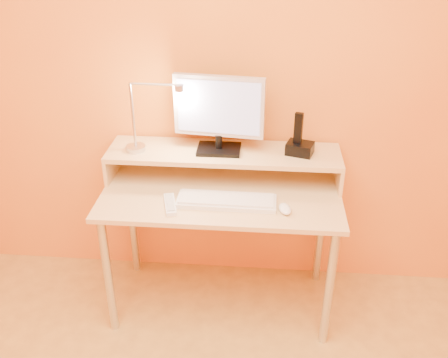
# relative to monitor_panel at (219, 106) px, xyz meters

# --- Properties ---
(wall_back) EXTENTS (3.00, 0.04, 2.50)m
(wall_back) POSITION_rel_monitor_panel_xyz_m (0.02, 0.16, 0.13)
(wall_back) COLOR orange
(wall_back) RESTS_ON floor
(desk_leg_fl) EXTENTS (0.04, 0.04, 0.69)m
(desk_leg_fl) POSITION_rel_monitor_panel_xyz_m (-0.53, -0.41, -0.77)
(desk_leg_fl) COLOR silver
(desk_leg_fl) RESTS_ON floor
(desk_leg_fr) EXTENTS (0.04, 0.04, 0.69)m
(desk_leg_fr) POSITION_rel_monitor_panel_xyz_m (0.57, -0.41, -0.77)
(desk_leg_fr) COLOR silver
(desk_leg_fr) RESTS_ON floor
(desk_leg_bl) EXTENTS (0.04, 0.04, 0.69)m
(desk_leg_bl) POSITION_rel_monitor_panel_xyz_m (-0.53, 0.09, -0.77)
(desk_leg_bl) COLOR silver
(desk_leg_bl) RESTS_ON floor
(desk_leg_br) EXTENTS (0.04, 0.04, 0.69)m
(desk_leg_br) POSITION_rel_monitor_panel_xyz_m (0.57, 0.09, -0.77)
(desk_leg_br) COLOR silver
(desk_leg_br) RESTS_ON floor
(desk_lower) EXTENTS (1.20, 0.60, 0.02)m
(desk_lower) POSITION_rel_monitor_panel_xyz_m (0.02, -0.16, -0.41)
(desk_lower) COLOR tan
(desk_lower) RESTS_ON floor
(shelf_riser_left) EXTENTS (0.02, 0.30, 0.14)m
(shelf_riser_left) POSITION_rel_monitor_panel_xyz_m (-0.57, -0.01, -0.33)
(shelf_riser_left) COLOR tan
(shelf_riser_left) RESTS_ON desk_lower
(shelf_riser_right) EXTENTS (0.02, 0.30, 0.14)m
(shelf_riser_right) POSITION_rel_monitor_panel_xyz_m (0.62, -0.01, -0.33)
(shelf_riser_right) COLOR tan
(shelf_riser_right) RESTS_ON desk_lower
(desk_shelf) EXTENTS (1.20, 0.30, 0.02)m
(desk_shelf) POSITION_rel_monitor_panel_xyz_m (0.02, -0.01, -0.25)
(desk_shelf) COLOR tan
(desk_shelf) RESTS_ON desk_lower
(monitor_foot) EXTENTS (0.22, 0.16, 0.02)m
(monitor_foot) POSITION_rel_monitor_panel_xyz_m (0.00, -0.01, -0.23)
(monitor_foot) COLOR black
(monitor_foot) RESTS_ON desk_shelf
(monitor_neck) EXTENTS (0.04, 0.04, 0.07)m
(monitor_neck) POSITION_rel_monitor_panel_xyz_m (-0.00, -0.01, -0.19)
(monitor_neck) COLOR black
(monitor_neck) RESTS_ON monitor_foot
(monitor_panel) EXTENTS (0.46, 0.09, 0.31)m
(monitor_panel) POSITION_rel_monitor_panel_xyz_m (0.00, 0.00, 0.00)
(monitor_panel) COLOR silver
(monitor_panel) RESTS_ON monitor_neck
(monitor_back) EXTENTS (0.41, 0.06, 0.26)m
(monitor_back) POSITION_rel_monitor_panel_xyz_m (-0.00, 0.02, 0.00)
(monitor_back) COLOR black
(monitor_back) RESTS_ON monitor_panel
(monitor_screen) EXTENTS (0.41, 0.05, 0.27)m
(monitor_screen) POSITION_rel_monitor_panel_xyz_m (-0.00, -0.02, 0.00)
(monitor_screen) COLOR #ADB8FA
(monitor_screen) RESTS_ON monitor_panel
(lamp_base) EXTENTS (0.10, 0.10, 0.02)m
(lamp_base) POSITION_rel_monitor_panel_xyz_m (-0.43, -0.04, -0.23)
(lamp_base) COLOR silver
(lamp_base) RESTS_ON desk_shelf
(lamp_post) EXTENTS (0.01, 0.01, 0.33)m
(lamp_post) POSITION_rel_monitor_panel_xyz_m (-0.43, -0.04, -0.05)
(lamp_post) COLOR silver
(lamp_post) RESTS_ON lamp_base
(lamp_arm) EXTENTS (0.24, 0.01, 0.01)m
(lamp_arm) POSITION_rel_monitor_panel_xyz_m (-0.31, -0.04, 0.12)
(lamp_arm) COLOR silver
(lamp_arm) RESTS_ON lamp_post
(lamp_head) EXTENTS (0.04, 0.04, 0.03)m
(lamp_head) POSITION_rel_monitor_panel_xyz_m (-0.19, -0.04, 0.10)
(lamp_head) COLOR silver
(lamp_head) RESTS_ON lamp_arm
(lamp_bulb) EXTENTS (0.03, 0.03, 0.00)m
(lamp_bulb) POSITION_rel_monitor_panel_xyz_m (-0.19, -0.04, 0.09)
(lamp_bulb) COLOR #FFEAC6
(lamp_bulb) RESTS_ON lamp_head
(phone_dock) EXTENTS (0.15, 0.13, 0.06)m
(phone_dock) POSITION_rel_monitor_panel_xyz_m (0.41, -0.01, -0.21)
(phone_dock) COLOR black
(phone_dock) RESTS_ON desk_shelf
(phone_handset) EXTENTS (0.05, 0.04, 0.16)m
(phone_handset) POSITION_rel_monitor_panel_xyz_m (0.40, -0.01, -0.10)
(phone_handset) COLOR black
(phone_handset) RESTS_ON phone_dock
(phone_led) EXTENTS (0.01, 0.00, 0.04)m
(phone_led) POSITION_rel_monitor_panel_xyz_m (0.46, -0.06, -0.21)
(phone_led) COLOR #296FFF
(phone_led) RESTS_ON phone_dock
(keyboard) EXTENTS (0.48, 0.16, 0.02)m
(keyboard) POSITION_rel_monitor_panel_xyz_m (0.06, -0.26, -0.39)
(keyboard) COLOR white
(keyboard) RESTS_ON desk_lower
(mouse) EXTENTS (0.07, 0.11, 0.03)m
(mouse) POSITION_rel_monitor_panel_xyz_m (0.34, -0.32, -0.38)
(mouse) COLOR white
(mouse) RESTS_ON desk_lower
(remote_control) EXTENTS (0.09, 0.19, 0.02)m
(remote_control) POSITION_rel_monitor_panel_xyz_m (-0.21, -0.31, -0.39)
(remote_control) COLOR white
(remote_control) RESTS_ON desk_lower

